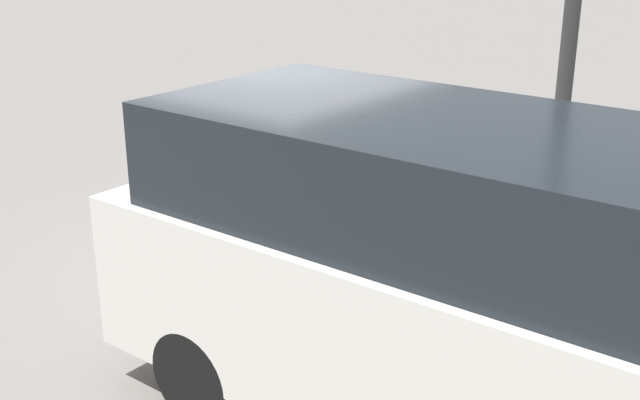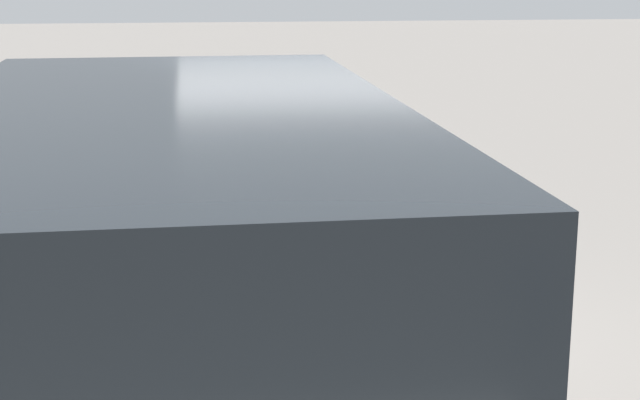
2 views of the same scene
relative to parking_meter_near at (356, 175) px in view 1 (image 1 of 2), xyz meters
name	(u,v)px [view 1 (image 1 of 2)]	position (x,y,z in m)	size (l,w,h in m)	color
ground_plane	(277,274)	(-0.50, -0.63, -0.98)	(80.00, 80.00, 0.00)	slate
parking_meter_near	(356,175)	(0.00, 0.00, 0.00)	(0.20, 0.11, 1.32)	#4C4C4C
lamp_post	(567,60)	(1.51, 1.25, 1.13)	(0.44, 0.44, 6.47)	beige
parked_van	(447,275)	(2.09, -1.88, 0.22)	(4.77, 2.07, 2.23)	beige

